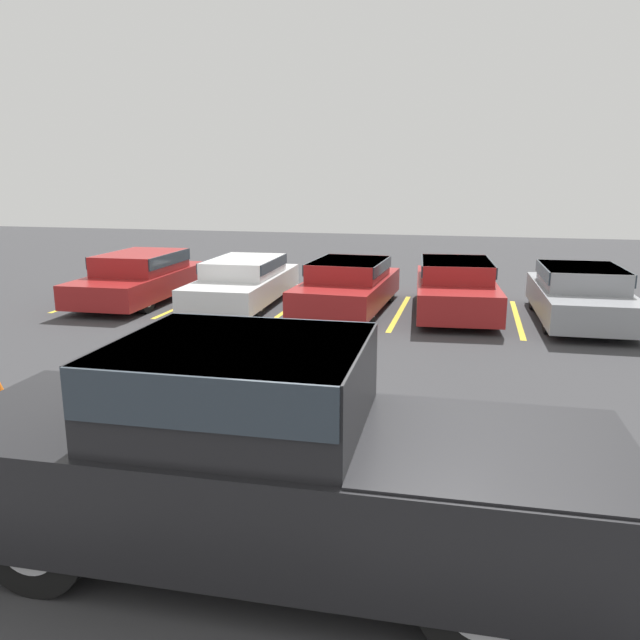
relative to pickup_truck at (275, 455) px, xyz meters
The scene contains 13 objects.
ground_plane 1.13m from the pickup_truck, 40.42° to the left, with size 60.00×60.00×0.00m, color #38383A.
stall_stripe_a 12.92m from the pickup_truck, 129.20° to the left, with size 0.12×4.08×0.01m, color yellow.
stall_stripe_b 11.43m from the pickup_truck, 118.71° to the left, with size 0.12×4.08×0.01m, color yellow.
stall_stripe_c 10.42m from the pickup_truck, 105.65° to the left, with size 0.12×4.08×0.01m, color yellow.
stall_stripe_d 10.03m from the pickup_truck, 90.71° to the left, with size 0.12×4.08×0.01m, color yellow.
stall_stripe_e 10.35m from the pickup_truck, 75.67° to the left, with size 0.12×4.08×0.01m, color yellow.
pickup_truck is the anchor object (origin of this frame).
parked_sedan_a 11.95m from the pickup_truck, 124.57° to the left, with size 1.99×4.71×1.25m.
parked_sedan_b 10.82m from the pickup_truck, 111.92° to the left, with size 1.92×4.70×1.16m.
parked_sedan_c 10.13m from the pickup_truck, 97.81° to the left, with size 1.97×4.38×1.19m.
parked_sedan_d 10.33m from the pickup_truck, 83.69° to the left, with size 2.13×4.58×1.24m.
parked_sedan_e 10.68m from the pickup_truck, 68.93° to the left, with size 1.94×4.34×1.22m.
wheel_stop_curb 12.71m from the pickup_truck, 102.65° to the left, with size 1.86×0.20×0.14m, color #B7B2A8.
Camera 1 is at (0.98, -4.91, 3.14)m, focal length 35.00 mm.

